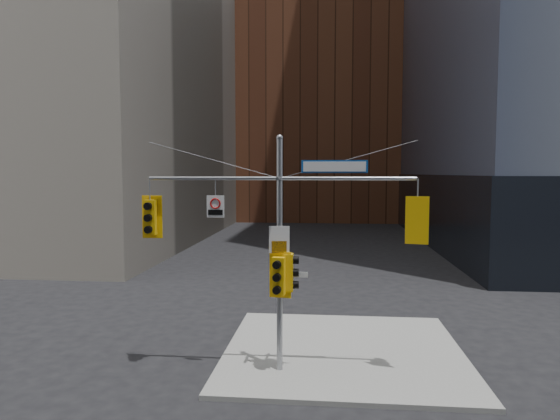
% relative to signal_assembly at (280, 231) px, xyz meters
% --- Properties ---
extents(ground, '(160.00, 160.00, 0.00)m').
position_rel_signal_assembly_xyz_m(ground, '(0.00, -1.99, -4.42)').
color(ground, black).
rests_on(ground, ground).
extents(sidewalk_corner, '(8.00, 8.00, 0.15)m').
position_rel_signal_assembly_xyz_m(sidewalk_corner, '(2.00, 2.01, -4.34)').
color(sidewalk_corner, gray).
rests_on(sidewalk_corner, ground).
extents(brick_midrise, '(26.00, 20.00, 28.00)m').
position_rel_signal_assembly_xyz_m(brick_midrise, '(0.00, 56.01, 9.58)').
color(brick_midrise, brown).
rests_on(brick_midrise, ground).
extents(signal_assembly, '(8.00, 0.80, 7.30)m').
position_rel_signal_assembly_xyz_m(signal_assembly, '(0.00, 0.00, 0.00)').
color(signal_assembly, '#919399').
rests_on(signal_assembly, ground).
extents(traffic_light_west_arm, '(0.63, 0.50, 1.33)m').
position_rel_signal_assembly_xyz_m(traffic_light_west_arm, '(-4.00, 0.01, 0.38)').
color(traffic_light_west_arm, '#F3B50C').
rests_on(traffic_light_west_arm, ground).
extents(traffic_light_east_arm, '(0.66, 0.59, 1.39)m').
position_rel_signal_assembly_xyz_m(traffic_light_east_arm, '(4.04, 0.00, 0.38)').
color(traffic_light_east_arm, '#F3B50C').
rests_on(traffic_light_east_arm, ground).
extents(traffic_light_pole_side, '(0.43, 0.37, 1.13)m').
position_rel_signal_assembly_xyz_m(traffic_light_pole_side, '(0.33, 0.01, -1.25)').
color(traffic_light_pole_side, '#F3B50C').
rests_on(traffic_light_pole_side, ground).
extents(traffic_light_pole_front, '(0.66, 0.58, 1.39)m').
position_rel_signal_assembly_xyz_m(traffic_light_pole_front, '(0.00, -0.27, -1.31)').
color(traffic_light_pole_front, '#F3B50C').
rests_on(traffic_light_pole_front, ground).
extents(street_sign_blade, '(1.95, 0.09, 0.38)m').
position_rel_signal_assembly_xyz_m(street_sign_blade, '(1.62, 0.00, 1.93)').
color(street_sign_blade, '#11489C').
rests_on(street_sign_blade, ground).
extents(regulatory_sign_arm, '(0.54, 0.06, 0.67)m').
position_rel_signal_assembly_xyz_m(regulatory_sign_arm, '(-1.95, -0.02, 0.75)').
color(regulatory_sign_arm, silver).
rests_on(regulatory_sign_arm, ground).
extents(regulatory_sign_pole, '(0.61, 0.11, 0.80)m').
position_rel_signal_assembly_xyz_m(regulatory_sign_pole, '(0.00, -0.11, -0.25)').
color(regulatory_sign_pole, silver).
rests_on(regulatory_sign_pole, ground).
extents(street_blade_ew, '(0.81, 0.10, 0.16)m').
position_rel_signal_assembly_xyz_m(street_blade_ew, '(0.45, 0.01, -1.31)').
color(street_blade_ew, silver).
rests_on(street_blade_ew, ground).
extents(street_blade_ns, '(0.07, 0.82, 0.16)m').
position_rel_signal_assembly_xyz_m(street_blade_ns, '(0.00, 0.46, -1.66)').
color(street_blade_ns, '#145926').
rests_on(street_blade_ns, ground).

